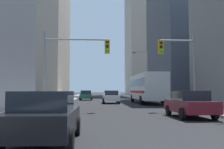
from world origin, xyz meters
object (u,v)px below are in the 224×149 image
sedan_maroon (190,104)px  sedan_white (111,97)px  city_bus (147,87)px  traffic_signal_near_left (74,56)px  traffic_signal_near_right (179,59)px  sedan_green (86,95)px  sedan_black (44,117)px

sedan_maroon → sedan_white: (-3.55, 17.20, 0.00)m
city_bus → traffic_signal_near_left: (-7.71, -11.58, 2.17)m
city_bus → traffic_signal_near_left: traffic_signal_near_left is taller
sedan_maroon → city_bus: bearing=87.6°
traffic_signal_near_left → traffic_signal_near_right: same height
sedan_maroon → traffic_signal_near_left: bearing=142.5°
sedan_white → sedan_green: 11.42m
sedan_white → traffic_signal_near_left: bearing=-106.3°
sedan_black → traffic_signal_near_right: bearing=57.6°
sedan_green → traffic_signal_near_left: size_ratio=0.70×
traffic_signal_near_left → sedan_maroon: bearing=-37.5°
city_bus → traffic_signal_near_right: bearing=-88.1°
city_bus → sedan_green: size_ratio=2.72×
sedan_green → sedan_maroon: bearing=-76.3°
sedan_black → traffic_signal_near_left: (-0.16, 12.49, 3.33)m
traffic_signal_near_left → sedan_white: bearing=73.7°
sedan_black → sedan_white: same height
city_bus → sedan_white: bearing=176.8°
traffic_signal_near_left → sedan_green: bearing=89.6°
sedan_black → traffic_signal_near_right: (7.93, 12.49, 3.23)m
city_bus → traffic_signal_near_right: traffic_signal_near_right is taller
sedan_white → traffic_signal_near_right: traffic_signal_near_right is taller
sedan_green → sedan_white: bearing=-73.1°
sedan_black → traffic_signal_near_right: traffic_signal_near_right is taller
sedan_white → sedan_green: size_ratio=1.00×
sedan_green → city_bus: bearing=-55.9°
sedan_maroon → sedan_white: bearing=101.7°
sedan_green → traffic_signal_near_left: traffic_signal_near_left is taller
sedan_black → traffic_signal_near_left: traffic_signal_near_left is taller
city_bus → sedan_maroon: bearing=-92.4°
sedan_white → traffic_signal_near_left: (-3.47, -11.82, 3.33)m
city_bus → sedan_black: bearing=-107.4°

